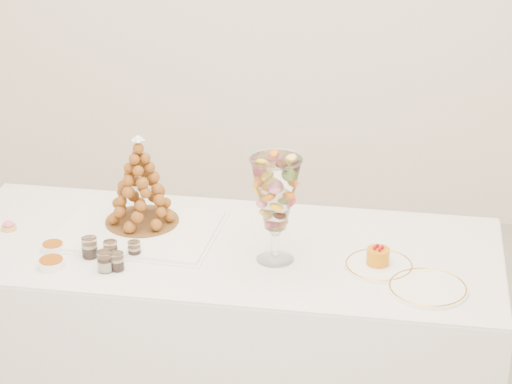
# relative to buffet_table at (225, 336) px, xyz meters

# --- Properties ---
(buffet_table) EXTENTS (2.03, 0.89, 0.76)m
(buffet_table) POSITION_rel_buffet_table_xyz_m (0.00, 0.00, 0.00)
(buffet_table) COLOR white
(buffet_table) RESTS_ON ground
(lace_tray) EXTENTS (0.60, 0.47, 0.02)m
(lace_tray) POSITION_rel_buffet_table_xyz_m (-0.33, 0.07, 0.39)
(lace_tray) COLOR white
(lace_tray) RESTS_ON buffet_table
(macaron_vase) EXTENTS (0.17, 0.17, 0.38)m
(macaron_vase) POSITION_rel_buffet_table_xyz_m (0.20, -0.07, 0.63)
(macaron_vase) COLOR white
(macaron_vase) RESTS_ON buffet_table
(cake_plate) EXTENTS (0.24, 0.24, 0.01)m
(cake_plate) POSITION_rel_buffet_table_xyz_m (0.56, -0.09, 0.38)
(cake_plate) COLOR white
(cake_plate) RESTS_ON buffet_table
(spare_plate) EXTENTS (0.27, 0.27, 0.01)m
(spare_plate) POSITION_rel_buffet_table_xyz_m (0.72, -0.22, 0.38)
(spare_plate) COLOR white
(spare_plate) RESTS_ON buffet_table
(pink_tart) EXTENTS (0.06, 0.06, 0.04)m
(pink_tart) POSITION_rel_buffet_table_xyz_m (-0.81, 0.03, 0.39)
(pink_tart) COLOR tan
(pink_tart) RESTS_ON buffet_table
(verrine_a) EXTENTS (0.06, 0.06, 0.07)m
(verrine_a) POSITION_rel_buffet_table_xyz_m (-0.45, -0.14, 0.42)
(verrine_a) COLOR white
(verrine_a) RESTS_ON buffet_table
(verrine_b) EXTENTS (0.05, 0.05, 0.07)m
(verrine_b) POSITION_rel_buffet_table_xyz_m (-0.38, -0.14, 0.41)
(verrine_b) COLOR white
(verrine_b) RESTS_ON buffet_table
(verrine_c) EXTENTS (0.06, 0.06, 0.06)m
(verrine_c) POSITION_rel_buffet_table_xyz_m (-0.30, -0.12, 0.41)
(verrine_c) COLOR white
(verrine_c) RESTS_ON buffet_table
(verrine_d) EXTENTS (0.07, 0.07, 0.07)m
(verrine_d) POSITION_rel_buffet_table_xyz_m (-0.37, -0.23, 0.42)
(verrine_d) COLOR white
(verrine_d) RESTS_ON buffet_table
(verrine_e) EXTENTS (0.06, 0.06, 0.06)m
(verrine_e) POSITION_rel_buffet_table_xyz_m (-0.33, -0.22, 0.41)
(verrine_e) COLOR white
(verrine_e) RESTS_ON buffet_table
(ramekin_back) EXTENTS (0.08, 0.08, 0.02)m
(ramekin_back) POSITION_rel_buffet_table_xyz_m (-0.60, -0.11, 0.39)
(ramekin_back) COLOR white
(ramekin_back) RESTS_ON buffet_table
(ramekin_front) EXTENTS (0.09, 0.09, 0.03)m
(ramekin_front) POSITION_rel_buffet_table_xyz_m (-0.56, -0.23, 0.39)
(ramekin_front) COLOR white
(ramekin_front) RESTS_ON buffet_table
(croquembouche) EXTENTS (0.28, 0.28, 0.34)m
(croquembouche) POSITION_rel_buffet_table_xyz_m (-0.32, 0.12, 0.56)
(croquembouche) COLOR brown
(croquembouche) RESTS_ON lace_tray
(mousse_cake) EXTENTS (0.08, 0.08, 0.07)m
(mousse_cake) POSITION_rel_buffet_table_xyz_m (0.55, -0.08, 0.42)
(mousse_cake) COLOR orange
(mousse_cake) RESTS_ON cake_plate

